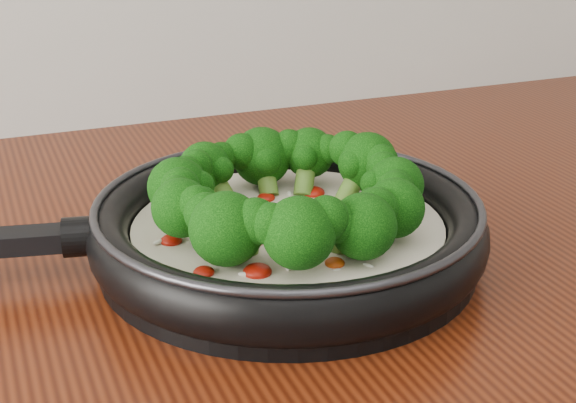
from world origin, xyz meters
name	(u,v)px	position (x,y,z in m)	size (l,w,h in m)	color
skillet	(285,221)	(-0.05, 1.08, 0.93)	(0.50, 0.36, 0.09)	black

